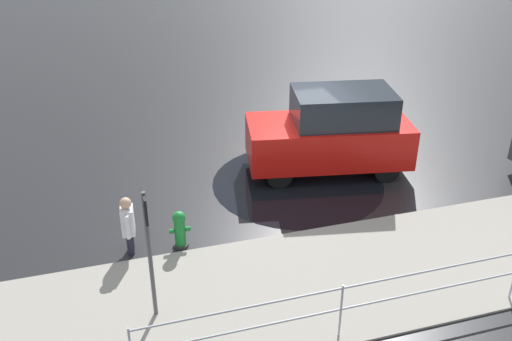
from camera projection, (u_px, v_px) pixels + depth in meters
The scene contains 8 objects.
ground_plane at pixel (292, 171), 14.17m from camera, with size 60.00×60.00×0.00m, color black.
kerb_strip at pixel (368, 272), 10.61m from camera, with size 24.00×3.20×0.04m, color gray.
moving_hatchback at pixel (332, 132), 13.76m from camera, with size 4.14×2.38×2.06m.
fire_hydrant at pixel (180, 229), 11.17m from camera, with size 0.42×0.31×0.80m.
pedestrian at pixel (128, 222), 10.88m from camera, with size 0.28×0.57×1.22m.
metal_railing at pixel (434, 282), 9.22m from camera, with size 9.72×0.04×1.05m.
sign_post at pixel (148, 238), 8.86m from camera, with size 0.07×0.44×2.40m.
puddle_patch at pixel (298, 183), 13.64m from camera, with size 4.09×4.09×0.01m, color black.
Camera 1 is at (4.41, 11.74, 6.66)m, focal length 40.00 mm.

